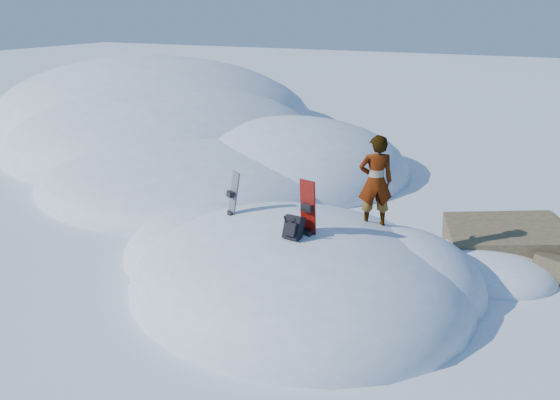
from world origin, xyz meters
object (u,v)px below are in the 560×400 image
at_px(snowboard_red, 308,223).
at_px(person, 376,181).
at_px(snowboard_dark, 232,206).
at_px(backpack, 293,228).

relative_size(snowboard_red, person, 0.91).
xyz_separation_m(snowboard_dark, backpack, (1.71, -0.75, 0.11)).
distance_m(snowboard_red, person, 1.71).
bearing_deg(snowboard_red, backpack, -110.83).
height_order(snowboard_red, backpack, snowboard_red).
distance_m(snowboard_red, snowboard_dark, 1.96).
bearing_deg(snowboard_dark, backpack, 11.44).
bearing_deg(person, snowboard_red, 32.89).
bearing_deg(snowboard_dark, person, 53.97).
bearing_deg(person, snowboard_dark, -8.10).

